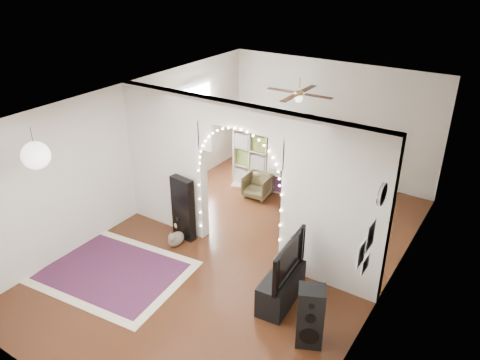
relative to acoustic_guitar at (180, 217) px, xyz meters
The scene contains 25 objects.
floor 1.30m from the acoustic_guitar, 11.64° to the left, with size 7.50×7.50×0.00m, color black.
ceiling 2.62m from the acoustic_guitar, 11.64° to the left, with size 5.00×7.50×0.02m, color white.
wall_back 4.29m from the acoustic_guitar, 73.12° to the left, with size 5.00×0.02×2.70m, color silver.
wall_front 3.83m from the acoustic_guitar, 70.87° to the right, with size 5.00×0.02×2.70m, color silver.
wall_left 1.62m from the acoustic_guitar, 169.00° to the left, with size 0.02×7.50×2.70m, color silver.
wall_right 3.84m from the acoustic_guitar, ahead, with size 0.02×7.50×2.70m, color silver.
divider_wall 1.61m from the acoustic_guitar, 11.64° to the left, with size 5.00×0.20×2.70m.
fairy_lights 1.68m from the acoustic_guitar, ahead, with size 1.64×0.04×1.60m, color #FFEABF, non-canonical shape.
window 2.65m from the acoustic_guitar, 121.50° to the left, with size 0.04×1.20×1.40m, color white.
wall_clock 4.08m from the acoustic_guitar, ahead, with size 0.31×0.31×0.03m, color white.
picture_frames 3.93m from the acoustic_guitar, 11.48° to the right, with size 0.02×0.50×0.70m, color white, non-canonical shape.
paper_lantern 2.92m from the acoustic_guitar, 107.70° to the right, with size 0.40×0.40×0.40m, color white.
ceiling_fan 3.25m from the acoustic_guitar, 61.65° to the left, with size 1.10×1.10×0.30m, color #BC8E3E, non-canonical shape.
area_rug 1.57m from the acoustic_guitar, 99.53° to the right, with size 2.46×1.84×0.02m, color maroon.
guitar_case 0.24m from the acoustic_guitar, ahead, with size 0.47×0.16×1.22m, color black.
acoustic_guitar is the anchor object (origin of this frame).
tabby_cat 0.43m from the acoustic_guitar, 64.36° to the right, with size 0.32×0.54×0.36m.
floor_speaker 3.38m from the acoustic_guitar, 19.47° to the right, with size 0.45×0.43×0.91m.
media_console 2.55m from the acoustic_guitar, 13.68° to the right, with size 0.40×1.00×0.50m, color black.
tv 2.57m from the acoustic_guitar, 13.68° to the right, with size 1.07×0.14×0.62m, color black.
bookcase 2.70m from the acoustic_guitar, 80.75° to the left, with size 1.71×0.43×1.75m, color beige.
dining_table 3.50m from the acoustic_guitar, 71.25° to the left, with size 1.30×0.95×0.76m.
flower_vase 3.51m from the acoustic_guitar, 71.25° to the left, with size 0.18×0.18×0.19m, color silver.
dining_chair_left 2.17m from the acoustic_guitar, 79.20° to the left, with size 0.53×0.55×0.50m, color #4C4226.
dining_chair_right 3.12m from the acoustic_guitar, 65.84° to the left, with size 0.49×0.51×0.46m, color #4C4226.
Camera 1 is at (3.80, -5.90, 4.84)m, focal length 35.00 mm.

